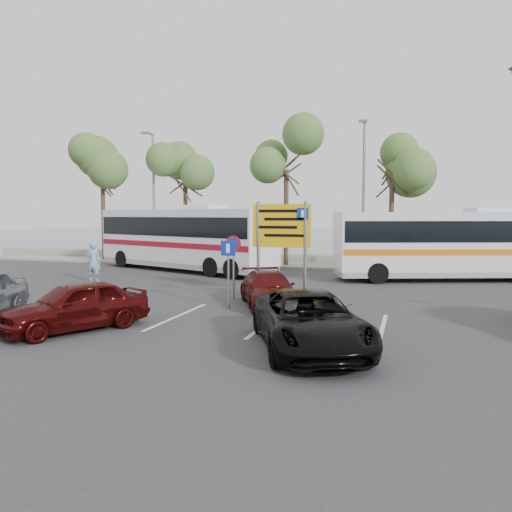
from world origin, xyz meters
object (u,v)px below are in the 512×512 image
(coach_bus_right, at_px, (453,247))
(coach_bus_left, at_px, (183,240))
(street_lamp_right, at_px, (363,188))
(car_maroon, at_px, (269,289))
(suv_black, at_px, (309,321))
(car_red, at_px, (75,306))
(street_lamp_left, at_px, (153,191))
(pedestrian_near, at_px, (94,262))
(direction_sign, at_px, (282,233))

(coach_bus_right, bearing_deg, coach_bus_left, 180.00)
(street_lamp_right, bearing_deg, coach_bus_right, -33.86)
(coach_bus_right, relative_size, car_maroon, 2.78)
(suv_black, bearing_deg, street_lamp_right, 67.78)
(street_lamp_right, xyz_separation_m, suv_black, (0.40, -17.02, -3.93))
(coach_bus_right, xyz_separation_m, car_maroon, (-6.50, -9.00, -1.01))
(coach_bus_right, bearing_deg, car_red, -126.87)
(car_red, bearing_deg, street_lamp_left, 141.26)
(street_lamp_left, distance_m, pedestrian_near, 9.40)
(car_red, xyz_separation_m, suv_black, (6.40, 0.00, -0.01))
(street_lamp_left, xyz_separation_m, pedestrian_near, (1.56, -8.52, -3.66))
(car_maroon, bearing_deg, coach_bus_right, 28.43)
(street_lamp_right, height_order, suv_black, street_lamp_right)
(direction_sign, relative_size, suv_black, 0.75)
(street_lamp_right, xyz_separation_m, pedestrian_near, (-11.44, -8.52, -3.66))
(street_lamp_left, xyz_separation_m, street_lamp_right, (13.00, 0.00, 0.00))
(direction_sign, relative_size, coach_bus_left, 0.31)
(street_lamp_right, relative_size, pedestrian_near, 4.29)
(direction_sign, relative_size, car_maroon, 0.89)
(street_lamp_left, distance_m, direction_sign, 15.24)
(suv_black, distance_m, pedestrian_near, 14.58)
(street_lamp_left, xyz_separation_m, coach_bus_left, (3.50, -3.02, -2.92))
(street_lamp_right, relative_size, coach_bus_right, 0.72)
(suv_black, bearing_deg, car_maroon, 92.07)
(street_lamp_left, xyz_separation_m, direction_sign, (11.00, -10.32, -2.17))
(car_maroon, bearing_deg, street_lamp_right, 54.82)
(coach_bus_left, bearing_deg, coach_bus_right, 0.00)
(street_lamp_right, relative_size, car_maroon, 1.98)
(coach_bus_left, bearing_deg, direction_sign, -44.22)
(direction_sign, bearing_deg, car_red, -120.87)
(car_maroon, distance_m, car_red, 6.40)
(coach_bus_left, bearing_deg, street_lamp_right, 17.63)
(coach_bus_right, bearing_deg, street_lamp_right, 146.14)
(direction_sign, relative_size, car_red, 0.91)
(street_lamp_left, bearing_deg, direction_sign, -43.17)
(direction_sign, height_order, car_maroon, direction_sign)
(car_maroon, bearing_deg, suv_black, -90.09)
(street_lamp_left, xyz_separation_m, car_maroon, (11.00, -12.02, -4.01))
(pedestrian_near, bearing_deg, car_red, 115.32)
(coach_bus_left, bearing_deg, car_red, -75.96)
(street_lamp_left, xyz_separation_m, coach_bus_right, (17.50, -3.02, -3.00))
(street_lamp_left, bearing_deg, suv_black, -51.79)
(direction_sign, height_order, pedestrian_near, direction_sign)
(street_lamp_right, relative_size, direction_sign, 2.23)
(coach_bus_right, distance_m, pedestrian_near, 16.87)
(direction_sign, bearing_deg, coach_bus_left, 135.78)
(coach_bus_right, relative_size, pedestrian_near, 6.00)
(coach_bus_left, distance_m, suv_black, 17.18)
(coach_bus_right, bearing_deg, direction_sign, -131.65)
(suv_black, bearing_deg, coach_bus_right, 50.11)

